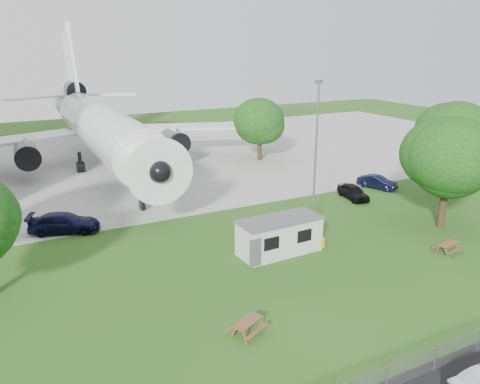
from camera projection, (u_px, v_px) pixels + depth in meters
name	position (u px, v px, depth m)	size (l,w,h in m)	color
ground	(260.00, 297.00, 28.19)	(160.00, 160.00, 0.00)	#3A6B23
concrete_apron	(116.00, 162.00, 60.45)	(120.00, 46.00, 0.03)	#B7B7B2
airliner	(100.00, 125.00, 56.18)	(46.36, 47.73, 17.69)	white
site_cabin	(279.00, 236.00, 33.88)	(6.80, 2.95, 2.62)	beige
picnic_west	(248.00, 334.00, 24.63)	(1.80, 1.50, 0.76)	brown
picnic_east	(447.00, 253.00, 34.20)	(1.80, 1.50, 0.76)	brown
lamp_mast	(315.00, 163.00, 35.19)	(0.16, 0.16, 12.00)	slate
tree_east_front	(449.00, 161.00, 37.29)	(7.61, 7.61, 9.46)	#382619
tree_east_back	(451.00, 130.00, 44.58)	(8.10, 8.10, 10.78)	#382619
tree_far_apron	(260.00, 123.00, 60.09)	(6.81, 6.81, 8.26)	#382619
car_ne_hatch	(353.00, 192.00, 45.88)	(1.67, 4.14, 1.41)	black
car_ne_sedan	(377.00, 182.00, 49.20)	(1.43, 4.11, 1.35)	black
car_apron_van	(64.00, 223.00, 37.65)	(2.25, 5.54, 1.61)	black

